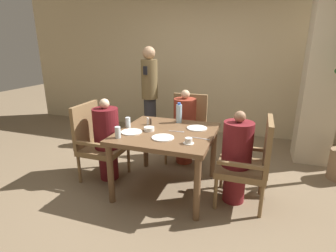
# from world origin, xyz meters

# --- Properties ---
(ground_plane) EXTENTS (16.00, 16.00, 0.00)m
(ground_plane) POSITION_xyz_m (0.00, 0.00, 0.00)
(ground_plane) COLOR #7A664C
(wall_back) EXTENTS (8.00, 0.06, 2.80)m
(wall_back) POSITION_xyz_m (0.00, 2.38, 1.40)
(wall_back) COLOR #C6B289
(wall_back) RESTS_ON ground_plane
(pillar_stone) EXTENTS (0.47, 0.47, 2.70)m
(pillar_stone) POSITION_xyz_m (1.79, 1.53, 1.35)
(pillar_stone) COLOR beige
(pillar_stone) RESTS_ON ground_plane
(dining_table) EXTENTS (1.09, 1.07, 0.74)m
(dining_table) POSITION_xyz_m (0.00, 0.00, 0.64)
(dining_table) COLOR brown
(dining_table) RESTS_ON ground_plane
(chair_left_side) EXTENTS (0.53, 0.53, 0.98)m
(chair_left_side) POSITION_xyz_m (-0.96, 0.00, 0.51)
(chair_left_side) COLOR brown
(chair_left_side) RESTS_ON ground_plane
(diner_in_left_chair) EXTENTS (0.32, 0.32, 1.07)m
(diner_in_left_chair) POSITION_xyz_m (-0.80, 0.00, 0.55)
(diner_in_left_chair) COLOR #5B1419
(diner_in_left_chair) RESTS_ON ground_plane
(chair_far_side) EXTENTS (0.53, 0.53, 0.98)m
(chair_far_side) POSITION_xyz_m (0.00, 0.95, 0.51)
(chair_far_side) COLOR brown
(chair_far_side) RESTS_ON ground_plane
(diner_in_far_chair) EXTENTS (0.32, 0.32, 1.09)m
(diner_in_far_chair) POSITION_xyz_m (-0.00, 0.80, 0.56)
(diner_in_far_chair) COLOR maroon
(diner_in_far_chair) RESTS_ON ground_plane
(chair_right_side) EXTENTS (0.53, 0.53, 0.98)m
(chair_right_side) POSITION_xyz_m (0.96, 0.00, 0.51)
(chair_right_side) COLOR brown
(chair_right_side) RESTS_ON ground_plane
(diner_in_right_chair) EXTENTS (0.32, 0.32, 1.05)m
(diner_in_right_chair) POSITION_xyz_m (0.80, 0.00, 0.54)
(diner_in_right_chair) COLOR maroon
(diner_in_right_chair) RESTS_ON ground_plane
(standing_host) EXTENTS (0.28, 0.32, 1.67)m
(standing_host) POSITION_xyz_m (-0.84, 1.50, 0.90)
(standing_host) COLOR #2D2D33
(standing_host) RESTS_ON ground_plane
(plate_main_left) EXTENTS (0.24, 0.24, 0.01)m
(plate_main_left) POSITION_xyz_m (0.31, 0.22, 0.74)
(plate_main_left) COLOR white
(plate_main_left) RESTS_ON dining_table
(plate_main_right) EXTENTS (0.24, 0.24, 0.01)m
(plate_main_right) POSITION_xyz_m (-0.37, -0.16, 0.74)
(plate_main_right) COLOR white
(plate_main_right) RESTS_ON dining_table
(plate_dessert_center) EXTENTS (0.24, 0.24, 0.01)m
(plate_dessert_center) POSITION_xyz_m (0.04, -0.22, 0.74)
(plate_dessert_center) COLOR white
(plate_dessert_center) RESTS_ON dining_table
(teacup_with_saucer) EXTENTS (0.11, 0.11, 0.06)m
(teacup_with_saucer) POSITION_xyz_m (0.34, -0.29, 0.77)
(teacup_with_saucer) COLOR white
(teacup_with_saucer) RESTS_ON dining_table
(bowl_small) EXTENTS (0.12, 0.12, 0.04)m
(bowl_small) POSITION_xyz_m (-0.20, -0.04, 0.76)
(bowl_small) COLOR white
(bowl_small) RESTS_ON dining_table
(water_bottle) EXTENTS (0.08, 0.08, 0.26)m
(water_bottle) POSITION_xyz_m (0.03, 0.39, 0.86)
(water_bottle) COLOR #A3C6DB
(water_bottle) RESTS_ON dining_table
(glass_tall_near) EXTENTS (0.06, 0.06, 0.13)m
(glass_tall_near) POSITION_xyz_m (-0.42, -0.37, 0.80)
(glass_tall_near) COLOR silver
(glass_tall_near) RESTS_ON dining_table
(glass_tall_mid) EXTENTS (0.06, 0.06, 0.13)m
(glass_tall_mid) POSITION_xyz_m (-0.49, -0.01, 0.80)
(glass_tall_mid) COLOR silver
(glass_tall_mid) RESTS_ON dining_table
(salt_shaker) EXTENTS (0.03, 0.03, 0.09)m
(salt_shaker) POSITION_xyz_m (-0.31, 0.18, 0.78)
(salt_shaker) COLOR white
(salt_shaker) RESTS_ON dining_table
(pepper_shaker) EXTENTS (0.03, 0.03, 0.09)m
(pepper_shaker) POSITION_xyz_m (-0.27, 0.18, 0.78)
(pepper_shaker) COLOR #4C3D2D
(pepper_shaker) RESTS_ON dining_table
(fork_beside_plate) EXTENTS (0.18, 0.03, 0.00)m
(fork_beside_plate) POSITION_xyz_m (0.13, 0.04, 0.74)
(fork_beside_plate) COLOR silver
(fork_beside_plate) RESTS_ON dining_table
(knife_beside_plate) EXTENTS (0.19, 0.03, 0.00)m
(knife_beside_plate) POSITION_xyz_m (0.44, -0.11, 0.74)
(knife_beside_plate) COLOR silver
(knife_beside_plate) RESTS_ON dining_table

